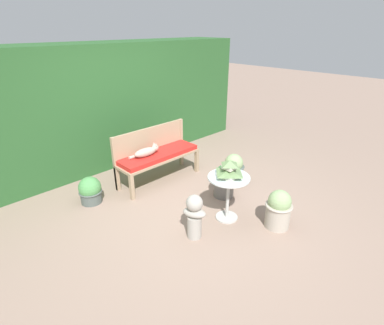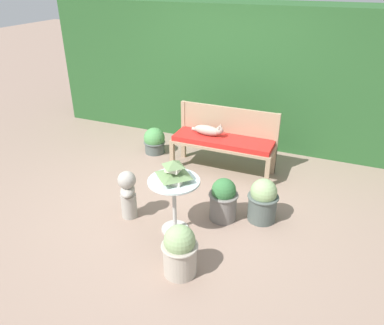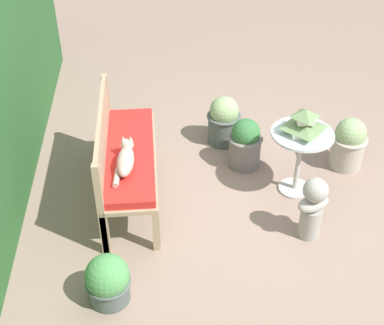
{
  "view_description": "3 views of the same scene",
  "coord_description": "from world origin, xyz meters",
  "px_view_note": "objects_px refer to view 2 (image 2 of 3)",
  "views": [
    {
      "loc": [
        -2.6,
        -2.78,
        2.47
      ],
      "look_at": [
        0.29,
        0.18,
        0.56
      ],
      "focal_mm": 28.0,
      "sensor_mm": 36.0,
      "label": 1
    },
    {
      "loc": [
        1.7,
        -3.71,
        2.64
      ],
      "look_at": [
        0.08,
        0.17,
        0.46
      ],
      "focal_mm": 35.0,
      "sensor_mm": 36.0,
      "label": 2
    },
    {
      "loc": [
        -3.64,
        0.69,
        3.29
      ],
      "look_at": [
        -0.03,
        0.39,
        0.55
      ],
      "focal_mm": 50.0,
      "sensor_mm": 36.0,
      "label": 3
    }
  ],
  "objects_px": {
    "cat": "(209,130)",
    "potted_plant_hedge_corner": "(154,141)",
    "garden_bench": "(223,143)",
    "garden_bust": "(128,193)",
    "patio_table": "(174,192)",
    "potted_plant_table_near": "(180,251)",
    "potted_plant_table_far": "(223,199)",
    "pagoda_birdhouse": "(174,172)",
    "potted_plant_path_edge": "(263,200)"
  },
  "relations": [
    {
      "from": "potted_plant_table_far",
      "to": "cat",
      "type": "bearing_deg",
      "value": 118.36
    },
    {
      "from": "pagoda_birdhouse",
      "to": "potted_plant_path_edge",
      "type": "bearing_deg",
      "value": 33.89
    },
    {
      "from": "pagoda_birdhouse",
      "to": "potted_plant_table_near",
      "type": "relative_size",
      "value": 0.6
    },
    {
      "from": "patio_table",
      "to": "potted_plant_table_far",
      "type": "height_order",
      "value": "patio_table"
    },
    {
      "from": "patio_table",
      "to": "potted_plant_table_near",
      "type": "distance_m",
      "value": 0.72
    },
    {
      "from": "potted_plant_table_far",
      "to": "garden_bust",
      "type": "bearing_deg",
      "value": -159.31
    },
    {
      "from": "cat",
      "to": "pagoda_birdhouse",
      "type": "distance_m",
      "value": 1.59
    },
    {
      "from": "garden_bench",
      "to": "garden_bust",
      "type": "bearing_deg",
      "value": -113.32
    },
    {
      "from": "patio_table",
      "to": "potted_plant_hedge_corner",
      "type": "xyz_separation_m",
      "value": [
        -1.16,
        1.71,
        -0.31
      ]
    },
    {
      "from": "garden_bench",
      "to": "potted_plant_path_edge",
      "type": "bearing_deg",
      "value": -49.75
    },
    {
      "from": "garden_bench",
      "to": "pagoda_birdhouse",
      "type": "bearing_deg",
      "value": -91.49
    },
    {
      "from": "patio_table",
      "to": "potted_plant_hedge_corner",
      "type": "bearing_deg",
      "value": 124.08
    },
    {
      "from": "pagoda_birdhouse",
      "to": "patio_table",
      "type": "bearing_deg",
      "value": 180.0
    },
    {
      "from": "garden_bust",
      "to": "potted_plant_hedge_corner",
      "type": "height_order",
      "value": "garden_bust"
    },
    {
      "from": "garden_bench",
      "to": "potted_plant_table_far",
      "type": "xyz_separation_m",
      "value": [
        0.39,
        -1.12,
        -0.18
      ]
    },
    {
      "from": "potted_plant_hedge_corner",
      "to": "potted_plant_path_edge",
      "type": "bearing_deg",
      "value": -29.34
    },
    {
      "from": "garden_bench",
      "to": "potted_plant_hedge_corner",
      "type": "distance_m",
      "value": 1.23
    },
    {
      "from": "garden_bench",
      "to": "potted_plant_table_near",
      "type": "xyz_separation_m",
      "value": [
        0.29,
        -2.14,
        -0.17
      ]
    },
    {
      "from": "cat",
      "to": "potted_plant_table_far",
      "type": "bearing_deg",
      "value": -57.31
    },
    {
      "from": "cat",
      "to": "patio_table",
      "type": "relative_size",
      "value": 0.79
    },
    {
      "from": "pagoda_birdhouse",
      "to": "potted_plant_table_far",
      "type": "height_order",
      "value": "pagoda_birdhouse"
    },
    {
      "from": "cat",
      "to": "potted_plant_table_near",
      "type": "bearing_deg",
      "value": -72.13
    },
    {
      "from": "pagoda_birdhouse",
      "to": "potted_plant_path_edge",
      "type": "height_order",
      "value": "pagoda_birdhouse"
    },
    {
      "from": "pagoda_birdhouse",
      "to": "garden_bust",
      "type": "relative_size",
      "value": 0.54
    },
    {
      "from": "potted_plant_table_near",
      "to": "garden_bench",
      "type": "bearing_deg",
      "value": 97.77
    },
    {
      "from": "cat",
      "to": "patio_table",
      "type": "height_order",
      "value": "cat"
    },
    {
      "from": "patio_table",
      "to": "potted_plant_table_far",
      "type": "relative_size",
      "value": 1.23
    },
    {
      "from": "cat",
      "to": "potted_plant_table_near",
      "type": "height_order",
      "value": "cat"
    },
    {
      "from": "patio_table",
      "to": "potted_plant_table_far",
      "type": "distance_m",
      "value": 0.65
    },
    {
      "from": "pagoda_birdhouse",
      "to": "potted_plant_table_far",
      "type": "relative_size",
      "value": 0.62
    },
    {
      "from": "garden_bust",
      "to": "potted_plant_table_near",
      "type": "bearing_deg",
      "value": 31.23
    },
    {
      "from": "garden_bench",
      "to": "pagoda_birdhouse",
      "type": "height_order",
      "value": "pagoda_birdhouse"
    },
    {
      "from": "potted_plant_table_near",
      "to": "potted_plant_hedge_corner",
      "type": "bearing_deg",
      "value": 122.88
    },
    {
      "from": "cat",
      "to": "potted_plant_hedge_corner",
      "type": "relative_size",
      "value": 1.23
    },
    {
      "from": "pagoda_birdhouse",
      "to": "cat",
      "type": "bearing_deg",
      "value": 96.87
    },
    {
      "from": "pagoda_birdhouse",
      "to": "potted_plant_path_edge",
      "type": "distance_m",
      "value": 1.14
    },
    {
      "from": "pagoda_birdhouse",
      "to": "garden_bust",
      "type": "height_order",
      "value": "pagoda_birdhouse"
    },
    {
      "from": "patio_table",
      "to": "potted_plant_table_near",
      "type": "height_order",
      "value": "patio_table"
    },
    {
      "from": "garden_bust",
      "to": "garden_bench",
      "type": "bearing_deg",
      "value": 131.25
    },
    {
      "from": "garden_bust",
      "to": "potted_plant_path_edge",
      "type": "relative_size",
      "value": 1.13
    },
    {
      "from": "garden_bust",
      "to": "pagoda_birdhouse",
      "type": "bearing_deg",
      "value": 61.88
    },
    {
      "from": "garden_bench",
      "to": "cat",
      "type": "distance_m",
      "value": 0.28
    },
    {
      "from": "garden_bust",
      "to": "potted_plant_table_near",
      "type": "relative_size",
      "value": 1.12
    },
    {
      "from": "potted_plant_table_far",
      "to": "potted_plant_hedge_corner",
      "type": "distance_m",
      "value": 2.04
    },
    {
      "from": "pagoda_birdhouse",
      "to": "garden_bust",
      "type": "xyz_separation_m",
      "value": [
        -0.61,
        0.03,
        -0.42
      ]
    },
    {
      "from": "potted_plant_hedge_corner",
      "to": "garden_bust",
      "type": "bearing_deg",
      "value": -72.06
    },
    {
      "from": "cat",
      "to": "potted_plant_path_edge",
      "type": "xyz_separation_m",
      "value": [
        1.05,
        -0.99,
        -0.33
      ]
    },
    {
      "from": "potted_plant_hedge_corner",
      "to": "potted_plant_path_edge",
      "type": "height_order",
      "value": "potted_plant_path_edge"
    },
    {
      "from": "potted_plant_table_far",
      "to": "potted_plant_path_edge",
      "type": "height_order",
      "value": "potted_plant_path_edge"
    },
    {
      "from": "potted_plant_hedge_corner",
      "to": "potted_plant_table_near",
      "type": "height_order",
      "value": "potted_plant_table_near"
    }
  ]
}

